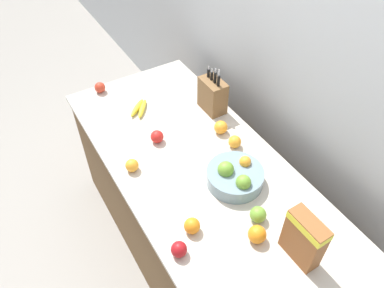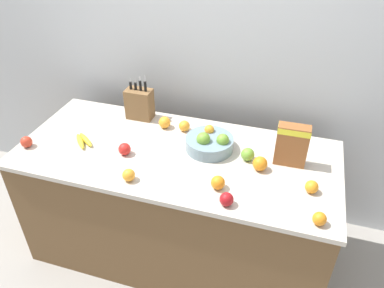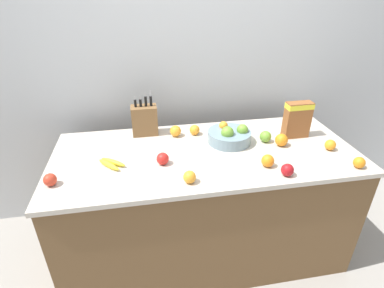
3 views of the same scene
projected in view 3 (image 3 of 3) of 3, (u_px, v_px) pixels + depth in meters
ground_plane at (203, 246)px, 2.36m from camera, size 14.00×14.00×0.00m
wall_back at (189, 61)px, 2.30m from camera, size 9.00×0.06×2.60m
counter at (204, 203)px, 2.16m from camera, size 1.96×0.86×0.87m
knife_block at (145, 120)px, 2.12m from camera, size 0.18×0.11×0.32m
cereal_box at (297, 118)px, 2.07m from camera, size 0.18×0.08×0.26m
fruit_bowl at (230, 136)px, 2.04m from camera, size 0.29×0.29×0.14m
banana_bunch at (111, 163)px, 1.79m from camera, size 0.18×0.17×0.03m
apple_leftmost at (50, 180)px, 1.61m from camera, size 0.07×0.07×0.07m
apple_middle at (265, 137)px, 2.05m from camera, size 0.08×0.08×0.08m
apple_rear at (163, 159)px, 1.79m from camera, size 0.08×0.08×0.08m
apple_rightmost at (287, 170)px, 1.69m from camera, size 0.07×0.07×0.07m
orange_front_left at (268, 161)px, 1.77m from camera, size 0.08×0.08×0.08m
orange_mid_left at (281, 140)px, 2.00m from camera, size 0.08×0.08×0.08m
orange_near_bowl at (195, 130)px, 2.14m from camera, size 0.07×0.07×0.07m
orange_back_center at (330, 145)px, 1.95m from camera, size 0.07×0.07×0.07m
orange_front_center at (190, 177)px, 1.63m from camera, size 0.07×0.07×0.07m
orange_mid_right at (176, 131)px, 2.12m from camera, size 0.08×0.08×0.08m
orange_front_right at (359, 163)px, 1.76m from camera, size 0.07×0.07×0.07m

